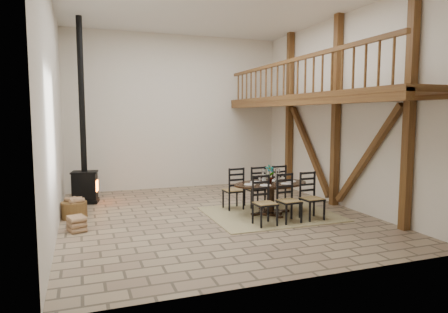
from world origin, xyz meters
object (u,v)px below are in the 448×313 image
object	(u,v)px
dining_table	(271,198)
log_basket	(74,209)
log_stack	(77,224)
wood_stove	(84,163)

from	to	relation	value
dining_table	log_basket	xyz separation A→B (m)	(-4.49, 1.25, -0.20)
log_basket	log_stack	world-z (taller)	log_basket
dining_table	log_basket	bearing A→B (deg)	160.79
dining_table	log_stack	size ratio (longest dim) A/B	4.35
dining_table	wood_stove	size ratio (longest dim) A/B	0.44
wood_stove	log_basket	xyz separation A→B (m)	(-0.27, -1.61, -0.91)
dining_table	log_stack	world-z (taller)	dining_table
wood_stove	log_basket	distance (m)	1.87
dining_table	log_stack	bearing A→B (deg)	175.50
wood_stove	dining_table	bearing A→B (deg)	-24.19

